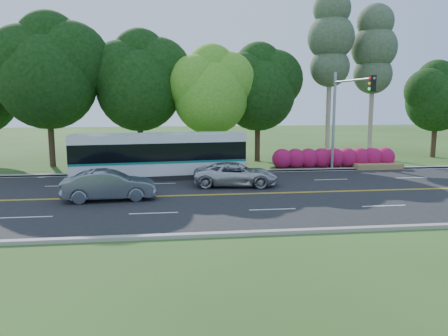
{
  "coord_description": "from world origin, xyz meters",
  "views": [
    {
      "loc": [
        -5.21,
        -22.9,
        5.13
      ],
      "look_at": [
        -2.1,
        2.0,
        1.14
      ],
      "focal_mm": 35.0,
      "sensor_mm": 36.0,
      "label": 1
    }
  ],
  "objects": [
    {
      "name": "grass_verge",
      "position": [
        0.0,
        9.0,
        0.05
      ],
      "size": [
        60.0,
        4.0,
        0.1
      ],
      "primitive_type": "cube",
      "color": "#2D4918",
      "rests_on": "ground"
    },
    {
      "name": "ground",
      "position": [
        0.0,
        0.0,
        0.0
      ],
      "size": [
        120.0,
        120.0,
        0.0
      ],
      "primitive_type": "plane",
      "color": "#2D4918",
      "rests_on": "ground"
    },
    {
      "name": "bougainvillea_hedge",
      "position": [
        7.18,
        8.15,
        0.72
      ],
      "size": [
        9.5,
        2.25,
        1.5
      ],
      "color": "maroon",
      "rests_on": "ground"
    },
    {
      "name": "curb_south",
      "position": [
        0.0,
        -7.15,
        0.07
      ],
      "size": [
        60.0,
        0.3,
        0.15
      ],
      "primitive_type": "cube",
      "color": "gray",
      "rests_on": "ground"
    },
    {
      "name": "traffic_signal",
      "position": [
        6.49,
        5.4,
        4.67
      ],
      "size": [
        0.42,
        6.1,
        7.0
      ],
      "color": "#929499",
      "rests_on": "ground"
    },
    {
      "name": "lane_markings",
      "position": [
        -0.09,
        0.0,
        0.02
      ],
      "size": [
        57.6,
        13.82,
        0.0
      ],
      "color": "gold",
      "rests_on": "road"
    },
    {
      "name": "suv",
      "position": [
        -1.37,
        2.3,
        0.71
      ],
      "size": [
        5.21,
        2.94,
        1.37
      ],
      "primitive_type": "imported",
      "rotation": [
        0.0,
        0.0,
        1.43
      ],
      "color": "#BBBEC0",
      "rests_on": "road"
    },
    {
      "name": "transit_bus",
      "position": [
        -5.93,
        5.39,
        1.45
      ],
      "size": [
        11.24,
        3.49,
        2.89
      ],
      "rotation": [
        0.0,
        0.0,
        0.1
      ],
      "color": "silver",
      "rests_on": "road"
    },
    {
      "name": "tree_row",
      "position": [
        -5.15,
        12.13,
        6.73
      ],
      "size": [
        44.7,
        9.1,
        13.84
      ],
      "color": "#302415",
      "rests_on": "ground"
    },
    {
      "name": "road",
      "position": [
        0.0,
        0.0,
        0.01
      ],
      "size": [
        60.0,
        14.0,
        0.02
      ],
      "primitive_type": "cube",
      "color": "black",
      "rests_on": "ground"
    },
    {
      "name": "sedan",
      "position": [
        -8.32,
        -0.57,
        0.78
      ],
      "size": [
        4.76,
        1.98,
        1.53
      ],
      "primitive_type": "imported",
      "rotation": [
        0.0,
        0.0,
        1.65
      ],
      "color": "slate",
      "rests_on": "road"
    },
    {
      "name": "curb_north",
      "position": [
        0.0,
        7.15,
        0.07
      ],
      "size": [
        60.0,
        0.3,
        0.15
      ],
      "primitive_type": "cube",
      "color": "gray",
      "rests_on": "ground"
    }
  ]
}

